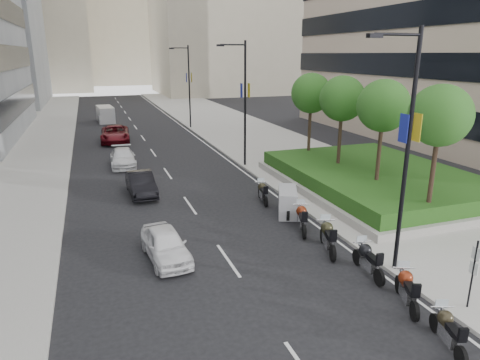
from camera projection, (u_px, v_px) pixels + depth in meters
name	position (u px, v px, depth m)	size (l,w,h in m)	color
ground	(307.00, 305.00, 14.32)	(160.00, 160.00, 0.00)	black
sidewalk_right	(248.00, 134.00, 44.30)	(10.00, 100.00, 0.15)	#9E9B93
sidewalk_left	(25.00, 149.00, 37.65)	(8.00, 100.00, 0.15)	#9E9B93
lane_edge	(198.00, 138.00, 42.64)	(0.12, 100.00, 0.01)	silver
lane_centre	(146.00, 142.00, 41.00)	(0.12, 100.00, 0.01)	silver
building_cream_right	(224.00, 4.00, 88.59)	(28.00, 24.00, 36.00)	#B7AD93
building_cream_left	(24.00, 12.00, 94.32)	(26.00, 24.00, 34.00)	#B7AD93
building_cream_centre	(112.00, 13.00, 118.19)	(30.00, 24.00, 38.00)	#B7AD93
planter	(375.00, 184.00, 26.44)	(10.00, 14.00, 0.40)	#9C9891
hedge	(376.00, 175.00, 26.27)	(9.40, 13.40, 0.80)	#264E16
tree_0	(440.00, 116.00, 19.09)	(2.80, 2.80, 6.30)	#332319
tree_1	(383.00, 106.00, 22.71)	(2.80, 2.80, 6.30)	#332319
tree_2	(342.00, 99.00, 26.33)	(2.80, 2.80, 6.30)	#332319
tree_3	(311.00, 94.00, 29.95)	(2.80, 2.80, 6.30)	#332319
lamp_post_0	(405.00, 143.00, 15.10)	(2.34, 0.45, 9.00)	black
lamp_post_1	(243.00, 98.00, 30.49)	(2.34, 0.45, 9.00)	black
lamp_post_2	(188.00, 83.00, 46.78)	(2.34, 0.45, 9.00)	black
parking_sign	(473.00, 271.00, 13.61)	(0.06, 0.32, 2.50)	black
motorcycle_0	(448.00, 330.00, 12.14)	(0.87, 2.01, 1.04)	black
motorcycle_1	(407.00, 289.00, 14.19)	(1.07, 2.15, 1.13)	black
motorcycle_2	(368.00, 260.00, 16.19)	(0.76, 2.29, 1.14)	black
motorcycle_3	(328.00, 237.00, 18.11)	(1.00, 2.38, 1.22)	black
motorcycle_4	(302.00, 219.00, 20.18)	(1.04, 2.26, 1.17)	black
motorcycle_5	(287.00, 202.00, 22.28)	(1.73, 2.43, 1.37)	black
motorcycle_6	(263.00, 192.00, 24.17)	(0.72, 2.15, 1.07)	black
car_a	(165.00, 244.00, 17.41)	(1.51, 3.76, 1.28)	white
car_b	(141.00, 184.00, 25.42)	(1.42, 4.08, 1.34)	black
car_c	(123.00, 158.00, 31.96)	(1.79, 4.40, 1.28)	silver
car_d	(115.00, 134.00, 40.74)	(2.58, 5.60, 1.56)	#580A12
delivery_van	(106.00, 115.00, 52.61)	(2.07, 4.63, 1.89)	#BBBBBD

